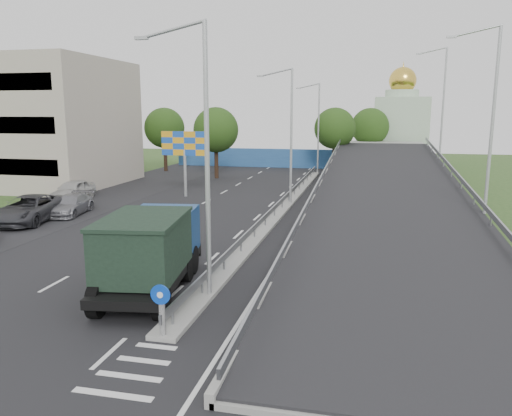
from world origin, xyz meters
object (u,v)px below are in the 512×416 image
(lamp_post_near, at_px, (202,147))
(parked_car_d, at_px, (71,205))
(sign_bollard, at_px, (162,310))
(billboard, at_px, (185,147))
(lamp_post_far, at_px, (317,123))
(dump_truck, at_px, (151,247))
(parked_car_c, at_px, (29,209))
(parked_car_e, at_px, (73,190))
(lamp_post_mid, at_px, (289,129))
(church, at_px, (400,125))

(lamp_post_near, height_order, parked_car_d, lamp_post_near)
(sign_bollard, xyz_separation_m, billboard, (-9.00, 25.83, 3.15))
(lamp_post_far, relative_size, dump_truck, 1.32)
(parked_car_c, height_order, parked_car_e, parked_car_c)
(sign_bollard, xyz_separation_m, lamp_post_mid, (0.11, 23.83, 4.77))
(parked_car_d, bearing_deg, lamp_post_mid, 16.73)
(lamp_post_near, xyz_separation_m, billboard, (-9.11, 22.00, -1.62))
(billboard, relative_size, parked_car_c, 0.89)
(billboard, relative_size, parked_car_d, 1.14)
(lamp_post_far, distance_m, parked_car_d, 30.88)
(dump_truck, bearing_deg, lamp_post_near, -16.62)
(parked_car_d, bearing_deg, parked_car_c, -123.34)
(parked_car_c, bearing_deg, dump_truck, -47.04)
(lamp_post_mid, xyz_separation_m, parked_car_c, (-15.52, -9.69, -4.95))
(sign_bollard, relative_size, parked_car_c, 0.27)
(parked_car_d, relative_size, parked_car_e, 0.99)
(parked_car_d, bearing_deg, parked_car_e, 112.10)
(parked_car_c, bearing_deg, lamp_post_mid, 22.04)
(church, bearing_deg, lamp_post_near, -100.38)
(lamp_post_far, relative_size, parked_car_c, 1.62)
(parked_car_c, height_order, parked_car_d, parked_car_c)
(lamp_post_far, xyz_separation_m, parked_car_e, (-17.38, -21.77, -4.98))
(parked_car_e, bearing_deg, lamp_post_far, 48.21)
(lamp_post_near, bearing_deg, parked_car_d, 137.46)
(parked_car_d, bearing_deg, church, 50.32)
(lamp_post_mid, bearing_deg, lamp_post_far, 90.00)
(lamp_post_mid, bearing_deg, parked_car_c, -148.00)
(parked_car_d, bearing_deg, dump_truck, -56.02)
(lamp_post_mid, xyz_separation_m, parked_car_d, (-14.26, -6.91, -5.11))
(sign_bollard, height_order, lamp_post_mid, lamp_post_mid)
(lamp_post_far, xyz_separation_m, parked_car_c, (-15.52, -29.69, -4.95))
(parked_car_d, bearing_deg, lamp_post_near, -51.66)
(dump_truck, distance_m, parked_car_c, 16.54)
(sign_bollard, height_order, parked_car_c, sign_bollard)
(dump_truck, relative_size, parked_car_e, 1.56)
(lamp_post_near, distance_m, parked_car_e, 25.67)
(sign_bollard, height_order, parked_car_e, sign_bollard)
(lamp_post_mid, xyz_separation_m, billboard, (-9.11, 2.00, -1.62))
(sign_bollard, xyz_separation_m, parked_car_e, (-17.27, 22.05, -0.20))
(lamp_post_far, bearing_deg, parked_car_d, -117.93)
(dump_truck, height_order, parked_car_c, dump_truck)
(lamp_post_far, bearing_deg, parked_car_c, -117.59)
(lamp_post_far, height_order, dump_truck, lamp_post_far)
(sign_bollard, bearing_deg, lamp_post_near, 88.36)
(parked_car_c, bearing_deg, billboard, 51.33)
(church, height_order, billboard, church)
(parked_car_d, xyz_separation_m, parked_car_e, (-3.12, 5.14, 0.13))
(lamp_post_far, distance_m, parked_car_c, 33.87)
(sign_bollard, bearing_deg, parked_car_d, 129.93)
(billboard, distance_m, parked_car_d, 10.87)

